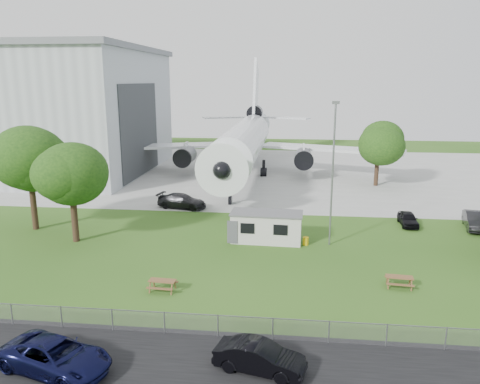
# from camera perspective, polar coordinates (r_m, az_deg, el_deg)

# --- Properties ---
(ground) EXTENTS (160.00, 160.00, 0.00)m
(ground) POSITION_cam_1_polar(r_m,az_deg,el_deg) (35.51, -1.90, -9.30)
(ground) COLOR #436E24
(asphalt_strip) EXTENTS (120.00, 8.00, 0.02)m
(asphalt_strip) POSITION_cam_1_polar(r_m,az_deg,el_deg) (24.24, -6.57, -21.14)
(asphalt_strip) COLOR black
(asphalt_strip) RESTS_ON ground
(concrete_apron) EXTENTS (120.00, 46.00, 0.03)m
(concrete_apron) POSITION_cam_1_polar(r_m,az_deg,el_deg) (71.88, 2.40, 2.46)
(concrete_apron) COLOR #B7B7B2
(concrete_apron) RESTS_ON ground
(hangar) EXTENTS (43.00, 31.00, 18.55)m
(hangar) POSITION_cam_1_polar(r_m,az_deg,el_deg) (80.75, -25.99, 9.07)
(hangar) COLOR #B2B7BC
(hangar) RESTS_ON ground
(airliner) EXTENTS (46.36, 47.73, 17.69)m
(airliner) POSITION_cam_1_polar(r_m,az_deg,el_deg) (69.11, 0.66, 6.44)
(airliner) COLOR white
(airliner) RESTS_ON ground
(site_cabin) EXTENTS (6.80, 2.96, 2.62)m
(site_cabin) POSITION_cam_1_polar(r_m,az_deg,el_deg) (40.86, 3.26, -4.26)
(site_cabin) COLOR beige
(site_cabin) RESTS_ON ground
(picnic_west) EXTENTS (1.89, 1.61, 0.76)m
(picnic_west) POSITION_cam_1_polar(r_m,az_deg,el_deg) (32.45, -9.40, -11.77)
(picnic_west) COLOR brown
(picnic_west) RESTS_ON ground
(picnic_east) EXTENTS (1.93, 1.66, 0.76)m
(picnic_east) POSITION_cam_1_polar(r_m,az_deg,el_deg) (34.32, 18.78, -10.89)
(picnic_east) COLOR brown
(picnic_east) RESTS_ON ground
(fence) EXTENTS (58.00, 0.04, 1.30)m
(fence) POSITION_cam_1_polar(r_m,az_deg,el_deg) (27.13, -4.87, -17.02)
(fence) COLOR gray
(fence) RESTS_ON ground
(lamp_mast) EXTENTS (0.16, 0.16, 12.00)m
(lamp_mast) POSITION_cam_1_polar(r_m,az_deg,el_deg) (39.52, 11.20, 1.92)
(lamp_mast) COLOR slate
(lamp_mast) RESTS_ON ground
(tree_west_big) EXTENTS (7.65, 7.65, 10.40)m
(tree_west_big) POSITION_cam_1_polar(r_m,az_deg,el_deg) (47.07, -24.34, 3.51)
(tree_west_big) COLOR #382619
(tree_west_big) RESTS_ON ground
(tree_west_small) EXTENTS (7.11, 7.11, 9.35)m
(tree_west_small) POSITION_cam_1_polar(r_m,az_deg,el_deg) (42.18, -19.91, 1.79)
(tree_west_small) COLOR #382619
(tree_west_small) RESTS_ON ground
(tree_far_apron) EXTENTS (6.43, 6.43, 8.90)m
(tree_far_apron) POSITION_cam_1_polar(r_m,az_deg,el_deg) (64.10, 16.52, 5.70)
(tree_far_apron) COLOR #382619
(tree_far_apron) RESTS_ON ground
(car_centre_sedan) EXTENTS (4.67, 2.56, 1.46)m
(car_centre_sedan) POSITION_cam_1_polar(r_m,az_deg,el_deg) (23.91, 2.41, -19.52)
(car_centre_sedan) COLOR black
(car_centre_sedan) RESTS_ON ground
(car_west_estate) EXTENTS (6.13, 4.11, 1.56)m
(car_west_estate) POSITION_cam_1_polar(r_m,az_deg,el_deg) (25.48, -21.55, -18.14)
(car_west_estate) COLOR black
(car_west_estate) RESTS_ON ground
(car_ne_hatch) EXTENTS (1.58, 3.84, 1.30)m
(car_ne_hatch) POSITION_cam_1_polar(r_m,az_deg,el_deg) (48.14, 19.79, -3.12)
(car_ne_hatch) COLOR black
(car_ne_hatch) RESTS_ON ground
(car_ne_sedan) EXTENTS (2.58, 5.08, 1.60)m
(car_ne_sedan) POSITION_cam_1_polar(r_m,az_deg,el_deg) (49.54, 26.73, -3.15)
(car_ne_sedan) COLOR black
(car_ne_sedan) RESTS_ON ground
(car_apron_van) EXTENTS (5.75, 3.22, 1.57)m
(car_apron_van) POSITION_cam_1_polar(r_m,az_deg,el_deg) (51.78, -7.11, -1.11)
(car_apron_van) COLOR black
(car_apron_van) RESTS_ON ground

